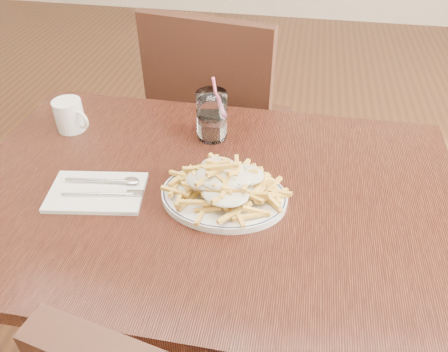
% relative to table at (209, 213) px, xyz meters
% --- Properties ---
extents(table, '(1.20, 0.80, 0.75)m').
position_rel_table_xyz_m(table, '(0.00, 0.00, 0.00)').
color(table, black).
rests_on(table, ground).
extents(chair_far, '(0.52, 0.52, 0.98)m').
position_rel_table_xyz_m(chair_far, '(-0.10, 0.63, -0.12)').
color(chair_far, black).
rests_on(chair_far, ground).
extents(fries_plate, '(0.36, 0.33, 0.02)m').
position_rel_table_xyz_m(fries_plate, '(0.05, -0.03, 0.09)').
color(fries_plate, white).
rests_on(fries_plate, table).
extents(loaded_fries, '(0.25, 0.21, 0.07)m').
position_rel_table_xyz_m(loaded_fries, '(0.05, -0.03, 0.14)').
color(loaded_fries, gold).
rests_on(loaded_fries, fries_plate).
extents(napkin, '(0.24, 0.17, 0.01)m').
position_rel_table_xyz_m(napkin, '(-0.25, -0.06, 0.08)').
color(napkin, silver).
rests_on(napkin, table).
extents(cutlery, '(0.21, 0.10, 0.01)m').
position_rel_table_xyz_m(cutlery, '(-0.25, -0.06, 0.09)').
color(cutlery, silver).
rests_on(cutlery, napkin).
extents(water_glass, '(0.08, 0.08, 0.18)m').
position_rel_table_xyz_m(water_glass, '(-0.04, 0.22, 0.14)').
color(water_glass, white).
rests_on(water_glass, table).
extents(coffee_mug, '(0.11, 0.08, 0.09)m').
position_rel_table_xyz_m(coffee_mug, '(-0.44, 0.19, 0.12)').
color(coffee_mug, white).
rests_on(coffee_mug, table).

